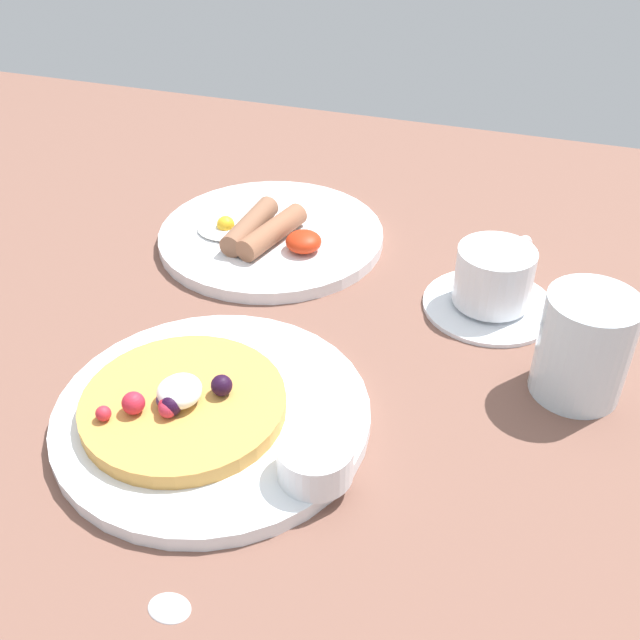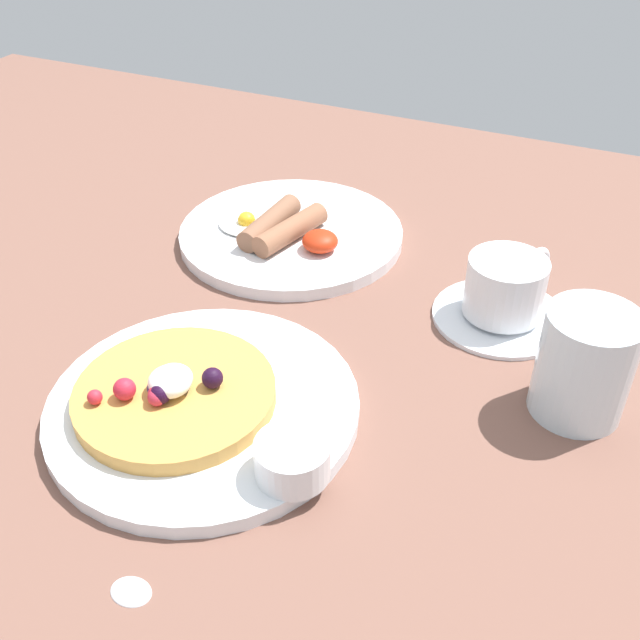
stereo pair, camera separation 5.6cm
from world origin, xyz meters
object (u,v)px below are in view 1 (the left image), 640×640
object	(u,v)px
pancake_plate	(213,414)
water_glass	(584,346)
syrup_ramekin	(315,460)
breakfast_plate	(271,236)
coffee_cup	(495,274)
coffee_saucer	(489,304)

from	to	relation	value
pancake_plate	water_glass	bearing A→B (deg)	25.39
pancake_plate	syrup_ramekin	xyz separation A→B (cm)	(10.11, -3.99, 2.15)
syrup_ramekin	breakfast_plate	distance (cm)	36.08
coffee_cup	water_glass	world-z (taller)	water_glass
syrup_ramekin	coffee_cup	bearing A→B (deg)	71.58
syrup_ramekin	coffee_cup	distance (cm)	28.62
coffee_saucer	breakfast_plate	bearing A→B (deg)	168.09
coffee_saucer	water_glass	size ratio (longest dim) A/B	1.39
pancake_plate	coffee_cup	world-z (taller)	coffee_cup
coffee_saucer	syrup_ramekin	bearing A→B (deg)	-108.38
syrup_ramekin	coffee_cup	xyz separation A→B (cm)	(9.04, 27.13, 1.01)
coffee_saucer	water_glass	distance (cm)	13.72
coffee_cup	coffee_saucer	bearing A→B (deg)	-114.18
pancake_plate	coffee_cup	size ratio (longest dim) A/B	2.55
syrup_ramekin	water_glass	world-z (taller)	water_glass
breakfast_plate	coffee_cup	xyz separation A→B (cm)	(25.07, -5.11, 3.13)
breakfast_plate	coffee_cup	size ratio (longest dim) A/B	2.49
syrup_ramekin	coffee_saucer	bearing A→B (deg)	71.62
breakfast_plate	syrup_ramekin	bearing A→B (deg)	-63.56
water_glass	coffee_cup	bearing A→B (deg)	130.05
pancake_plate	water_glass	size ratio (longest dim) A/B	2.73
pancake_plate	water_glass	distance (cm)	30.81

